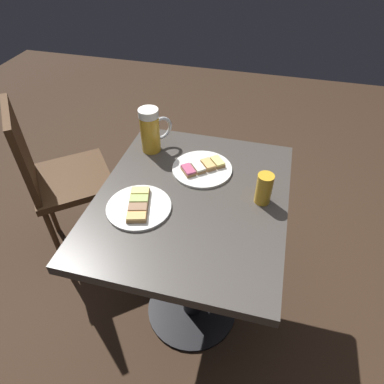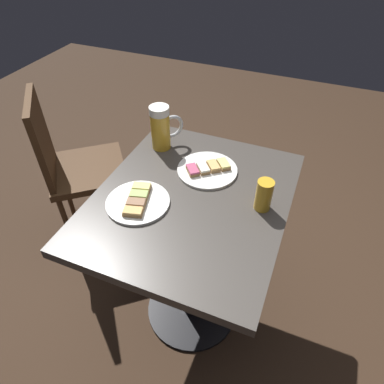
% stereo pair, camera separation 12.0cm
% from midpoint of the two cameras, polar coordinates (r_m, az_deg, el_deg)
% --- Properties ---
extents(ground_plane, '(6.00, 6.00, 0.00)m').
position_cam_midpoint_polar(ground_plane, '(1.82, 1.99, -18.91)').
color(ground_plane, '#382619').
extents(cafe_table, '(0.67, 0.80, 0.77)m').
position_cam_midpoint_polar(cafe_table, '(1.34, 2.58, -6.31)').
color(cafe_table, black).
rests_on(cafe_table, ground_plane).
extents(plate_near, '(0.23, 0.23, 0.03)m').
position_cam_midpoint_polar(plate_near, '(1.32, 5.31, 3.67)').
color(plate_near, white).
rests_on(plate_near, cafe_table).
extents(plate_far, '(0.22, 0.22, 0.03)m').
position_cam_midpoint_polar(plate_far, '(1.18, -6.20, -1.69)').
color(plate_far, white).
rests_on(plate_far, cafe_table).
extents(beer_mug, '(0.11, 0.12, 0.19)m').
position_cam_midpoint_polar(beer_mug, '(1.40, -2.63, 10.60)').
color(beer_mug, gold).
rests_on(beer_mug, cafe_table).
extents(beer_glass_small, '(0.06, 0.06, 0.11)m').
position_cam_midpoint_polar(beer_glass_small, '(1.17, 14.79, -0.64)').
color(beer_glass_small, gold).
rests_on(beer_glass_small, cafe_table).
extents(cafe_chair, '(0.53, 0.53, 0.90)m').
position_cam_midpoint_polar(cafe_chair, '(1.84, -17.57, 4.45)').
color(cafe_chair, '#472D19').
rests_on(cafe_chair, ground_plane).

